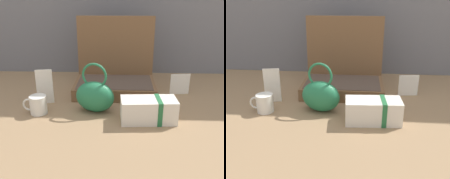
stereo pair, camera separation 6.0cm
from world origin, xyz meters
The scene contains 7 objects.
ground_plane centered at (0.00, 0.00, 0.00)m, with size 6.00×6.00×0.00m, color #8C6D4C.
open_suitcase centered at (0.02, 0.23, 0.09)m, with size 0.44×0.29×0.40m.
teal_pouch_handbag centered at (-0.07, -0.05, 0.08)m, with size 0.20×0.14×0.24m.
cream_toiletry_bag centered at (0.18, -0.14, 0.05)m, with size 0.25×0.12×0.11m.
coffee_mug centered at (-0.34, -0.08, 0.04)m, with size 0.11×0.08×0.09m.
info_card_left centered at (0.37, 0.18, 0.06)m, with size 0.11×0.01×0.12m, color white.
poster_card_right centered at (-0.33, 0.04, 0.09)m, with size 0.08×0.01×0.18m, color white.
Camera 1 is at (0.05, -1.17, 0.56)m, focal length 41.85 mm.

